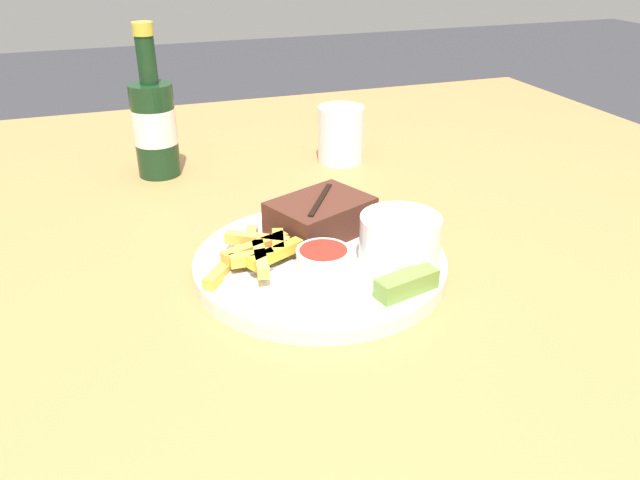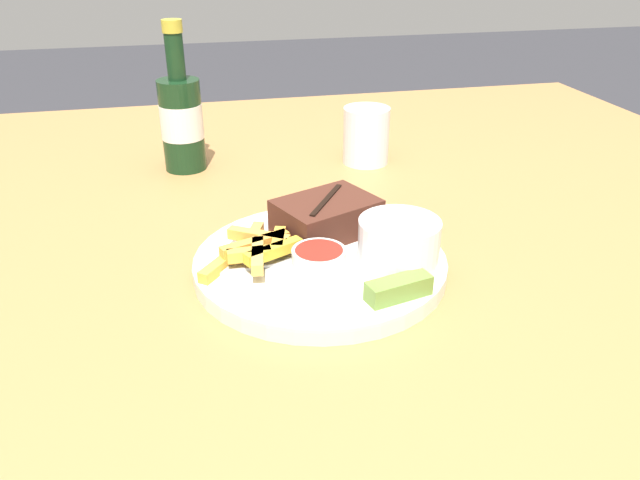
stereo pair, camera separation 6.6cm
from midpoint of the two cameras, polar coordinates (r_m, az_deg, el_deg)
name	(u,v)px [view 1 (the left image)]	position (r m, az deg, el deg)	size (l,w,h in m)	color
dining_table	(320,316)	(0.71, -2.68, -7.03)	(1.49, 1.49, 0.75)	#A87542
dinner_plate	(320,264)	(0.67, -2.81, -2.27)	(0.27, 0.27, 0.02)	silver
steak_portion	(320,216)	(0.71, -2.61, 2.12)	(0.13, 0.12, 0.04)	#472319
fries_pile	(256,251)	(0.66, -8.76, -1.11)	(0.11, 0.12, 0.02)	gold
coleslaw_cup	(400,238)	(0.64, 4.42, 0.15)	(0.08, 0.08, 0.05)	white
dipping_sauce_cup	(323,261)	(0.63, -2.70, -2.02)	(0.06, 0.06, 0.03)	silver
pickle_spear	(407,283)	(0.60, 4.83, -4.07)	(0.07, 0.04, 0.02)	olive
fork_utensil	(258,269)	(0.65, -8.58, -2.72)	(0.13, 0.03, 0.00)	#B7B7BC
knife_utensil	(307,243)	(0.69, -3.90, -0.34)	(0.03, 0.17, 0.01)	#B7B7BC
beer_bottle	(154,124)	(0.96, -16.86, 10.11)	(0.06, 0.06, 0.22)	#143319
drinking_glass	(341,134)	(0.98, -0.03, 9.60)	(0.07, 0.07, 0.09)	silver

